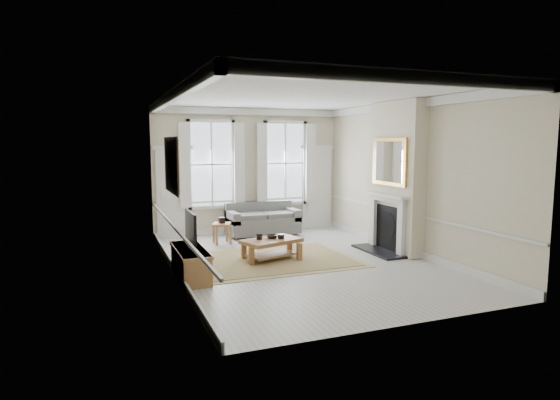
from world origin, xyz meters
name	(u,v)px	position (x,y,z in m)	size (l,w,h in m)	color
floor	(301,262)	(0.00, 0.00, 0.00)	(7.20, 7.20, 0.00)	#B7B5AD
ceiling	(302,96)	(0.00, 0.00, 3.40)	(7.20, 7.20, 0.00)	white
back_wall	(249,171)	(0.00, 3.60, 1.70)	(5.20, 5.20, 0.00)	beige
left_wall	(172,185)	(-2.60, 0.00, 1.70)	(7.20, 7.20, 0.00)	beige
right_wall	(408,178)	(2.60, 0.00, 1.70)	(7.20, 7.20, 0.00)	beige
window_left	(212,164)	(-1.05, 3.55, 1.90)	(1.26, 0.20, 2.20)	#B2BCC6
window_right	(285,163)	(1.05, 3.55, 1.90)	(1.26, 0.20, 2.20)	#B2BCC6
door_left	(174,194)	(-2.05, 3.56, 1.15)	(0.90, 0.08, 2.30)	silver
door_right	(317,188)	(2.05, 3.56, 1.15)	(0.90, 0.08, 2.30)	silver
painting	(171,165)	(-2.56, 0.30, 2.05)	(0.05, 1.66, 1.06)	#A7611C
chimney_breast	(396,177)	(2.43, 0.20, 1.70)	(0.35, 1.70, 3.38)	beige
hearth	(378,251)	(2.00, 0.20, 0.03)	(0.55, 1.50, 0.05)	black
fireplace	(387,220)	(2.20, 0.20, 0.73)	(0.21, 1.45, 1.33)	silver
mirror	(389,162)	(2.21, 0.20, 2.05)	(0.06, 1.26, 1.06)	gold
sofa	(262,221)	(0.21, 3.11, 0.36)	(1.89, 0.92, 0.87)	#62625F
side_table	(222,227)	(-1.08, 2.39, 0.41)	(0.55, 0.55, 0.51)	brown
rug	(271,259)	(-0.51, 0.41, 0.01)	(3.50, 2.60, 0.02)	olive
coffee_table	(271,243)	(-0.51, 0.41, 0.37)	(1.37, 1.04, 0.45)	brown
ceramic_pot_a	(259,237)	(-0.76, 0.46, 0.52)	(0.12, 0.12, 0.12)	black
ceramic_pot_b	(281,236)	(-0.31, 0.36, 0.50)	(0.14, 0.14, 0.10)	black
bowl	(272,236)	(-0.46, 0.51, 0.49)	(0.28, 0.28, 0.07)	black
tv_stand	(190,263)	(-2.34, -0.25, 0.27)	(0.49, 1.52, 0.54)	brown
tv	(191,227)	(-2.32, -0.25, 0.94)	(0.08, 0.90, 0.68)	black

